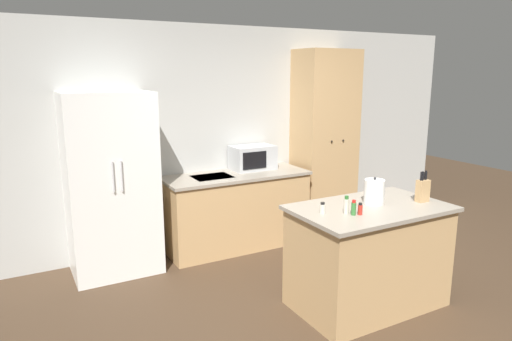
{
  "coord_description": "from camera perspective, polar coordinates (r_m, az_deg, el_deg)",
  "views": [
    {
      "loc": [
        -2.27,
        -2.7,
        2.07
      ],
      "look_at": [
        -0.01,
        1.4,
        1.05
      ],
      "focal_mm": 32.0,
      "sensor_mm": 36.0,
      "label": 1
    }
  ],
  "objects": [
    {
      "name": "ground_plane",
      "position": [
        4.09,
        10.21,
        -18.33
      ],
      "size": [
        14.0,
        14.0,
        0.0
      ],
      "primitive_type": "plane",
      "color": "#423021"
    },
    {
      "name": "wall_back",
      "position": [
        5.57,
        -4.49,
        4.32
      ],
      "size": [
        7.2,
        0.06,
        2.6
      ],
      "color": "#B2B2AD",
      "rests_on": "ground_plane"
    },
    {
      "name": "refrigerator",
      "position": [
        4.89,
        -17.65,
        -1.66
      ],
      "size": [
        0.87,
        0.67,
        1.88
      ],
      "color": "white",
      "rests_on": "ground_plane"
    },
    {
      "name": "back_counter",
      "position": [
        5.47,
        -2.49,
        -4.96
      ],
      "size": [
        1.72,
        0.67,
        0.89
      ],
      "color": "tan",
      "rests_on": "ground_plane"
    },
    {
      "name": "pantry_cabinet",
      "position": [
        6.04,
        8.54,
        3.59
      ],
      "size": [
        0.76,
        0.54,
        2.34
      ],
      "color": "tan",
      "rests_on": "ground_plane"
    },
    {
      "name": "kitchen_island",
      "position": [
        4.24,
        13.82,
        -10.33
      ],
      "size": [
        1.36,
        0.83,
        0.92
      ],
      "color": "tan",
      "rests_on": "ground_plane"
    },
    {
      "name": "microwave",
      "position": [
        5.56,
        -0.43,
        1.63
      ],
      "size": [
        0.52,
        0.34,
        0.29
      ],
      "color": "#B2B5B7",
      "rests_on": "back_counter"
    },
    {
      "name": "knife_block",
      "position": [
        4.34,
        20.12,
        -2.28
      ],
      "size": [
        0.11,
        0.07,
        0.28
      ],
      "color": "tan",
      "rests_on": "kitchen_island"
    },
    {
      "name": "spice_bottle_tall_dark",
      "position": [
        3.81,
        11.22,
        -4.31
      ],
      "size": [
        0.04,
        0.04,
        0.15
      ],
      "color": "beige",
      "rests_on": "kitchen_island"
    },
    {
      "name": "spice_bottle_short_red",
      "position": [
        3.82,
        12.89,
        -4.73
      ],
      "size": [
        0.04,
        0.04,
        0.1
      ],
      "color": "#B2281E",
      "rests_on": "kitchen_island"
    },
    {
      "name": "spice_bottle_amber_oil",
      "position": [
        3.8,
        8.31,
        -4.69
      ],
      "size": [
        0.05,
        0.05,
        0.09
      ],
      "color": "beige",
      "rests_on": "kitchen_island"
    },
    {
      "name": "spice_bottle_green_herb",
      "position": [
        3.8,
        12.11,
        -4.61
      ],
      "size": [
        0.04,
        0.04,
        0.13
      ],
      "color": "#337033",
      "rests_on": "kitchen_island"
    },
    {
      "name": "kettle",
      "position": [
        4.15,
        14.55,
        -2.57
      ],
      "size": [
        0.18,
        0.18,
        0.24
      ],
      "color": "white",
      "rests_on": "kitchen_island"
    }
  ]
}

